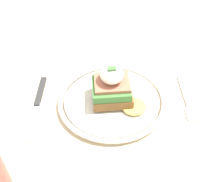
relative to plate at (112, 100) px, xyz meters
The scene contains 5 objects.
dining_table 0.14m from the plate, 47.18° to the right, with size 1.07×0.78×0.77m.
plate is the anchor object (origin of this frame).
sandwich 0.04m from the plate, 115.31° to the right, with size 0.11×0.09×0.08m.
fork 0.16m from the plate, behind, with size 0.02×0.14×0.00m.
knife 0.16m from the plate, ahead, with size 0.03×0.19×0.01m.
Camera 1 is at (0.01, 0.46, 1.21)m, focal length 45.00 mm.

